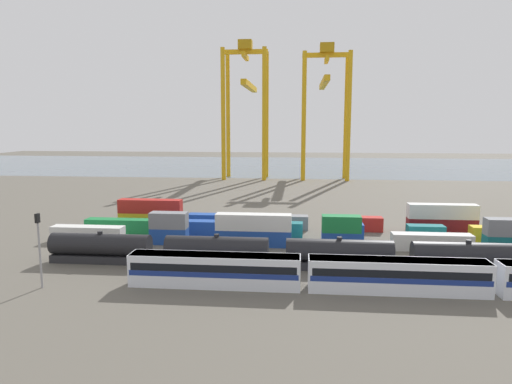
{
  "coord_description": "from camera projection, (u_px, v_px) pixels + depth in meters",
  "views": [
    {
      "loc": [
        -1.68,
        -74.34,
        19.22
      ],
      "look_at": [
        -10.41,
        16.38,
        5.76
      ],
      "focal_mm": 31.81,
      "sensor_mm": 36.0,
      "label": 1
    }
  ],
  "objects": [
    {
      "name": "ground_plane",
      "position": [
        306.0,
        201.0,
        115.24
      ],
      "size": [
        420.0,
        420.0,
        0.0
      ],
      "primitive_type": "plane",
      "color": "#5B564C"
    },
    {
      "name": "harbour_water",
      "position": [
        303.0,
        166.0,
        217.55
      ],
      "size": [
        400.0,
        110.0,
        0.01
      ],
      "primitive_type": "cube",
      "color": "slate",
      "rests_on": "ground_plane"
    },
    {
      "name": "passenger_train",
      "position": [
        398.0,
        274.0,
        52.38
      ],
      "size": [
        63.45,
        3.14,
        3.9
      ],
      "color": "silver",
      "rests_on": "ground_plane"
    },
    {
      "name": "freight_tank_row",
      "position": [
        339.0,
        254.0,
        60.76
      ],
      "size": [
        80.62,
        3.0,
        4.46
      ],
      "color": "#232326",
      "rests_on": "ground_plane"
    },
    {
      "name": "signal_mast",
      "position": [
        39.0,
        241.0,
        53.27
      ],
      "size": [
        0.36,
        0.6,
        9.02
      ],
      "color": "gray",
      "rests_on": "ground_plane"
    },
    {
      "name": "shipping_container_0",
      "position": [
        88.0,
        234.0,
        75.42
      ],
      "size": [
        12.1,
        2.44,
        2.6
      ],
      "primitive_type": "cube",
      "color": "silver",
      "rests_on": "ground_plane"
    },
    {
      "name": "shipping_container_1",
      "position": [
        169.0,
        236.0,
        74.1
      ],
      "size": [
        6.04,
        2.44,
        2.6
      ],
      "primitive_type": "cube",
      "color": "#1C4299",
      "rests_on": "ground_plane"
    },
    {
      "name": "shipping_container_2",
      "position": [
        169.0,
        220.0,
        73.72
      ],
      "size": [
        6.04,
        2.44,
        2.6
      ],
      "primitive_type": "cube",
      "color": "slate",
      "rests_on": "shipping_container_1"
    },
    {
      "name": "shipping_container_3",
      "position": [
        254.0,
        238.0,
        72.78
      ],
      "size": [
        12.1,
        2.44,
        2.6
      ],
      "primitive_type": "cube",
      "color": "#1C4299",
      "rests_on": "ground_plane"
    },
    {
      "name": "shipping_container_4",
      "position": [
        254.0,
        222.0,
        72.4
      ],
      "size": [
        12.1,
        2.44,
        2.6
      ],
      "primitive_type": "cube",
      "color": "silver",
      "rests_on": "shipping_container_3"
    },
    {
      "name": "shipping_container_5",
      "position": [
        341.0,
        240.0,
        71.47
      ],
      "size": [
        6.04,
        2.44,
        2.6
      ],
      "primitive_type": "cube",
      "color": "#1C4299",
      "rests_on": "ground_plane"
    },
    {
      "name": "shipping_container_6",
      "position": [
        341.0,
        224.0,
        71.09
      ],
      "size": [
        6.04,
        2.44,
        2.6
      ],
      "primitive_type": "cube",
      "color": "#197538",
      "rests_on": "shipping_container_5"
    },
    {
      "name": "shipping_container_7",
      "position": [
        432.0,
        242.0,
        70.15
      ],
      "size": [
        12.1,
        2.44,
        2.6
      ],
      "primitive_type": "cube",
      "color": "silver",
      "rests_on": "ground_plane"
    },
    {
      "name": "shipping_container_11",
      "position": [
        120.0,
        226.0,
        81.19
      ],
      "size": [
        12.1,
        2.44,
        2.6
      ],
      "primitive_type": "cube",
      "color": "#197538",
      "rests_on": "ground_plane"
    },
    {
      "name": "shipping_container_12",
      "position": [
        192.0,
        228.0,
        79.93
      ],
      "size": [
        12.1,
        2.44,
        2.6
      ],
      "primitive_type": "cube",
      "color": "#1C4299",
      "rests_on": "ground_plane"
    },
    {
      "name": "shipping_container_13",
      "position": [
        268.0,
        229.0,
        78.67
      ],
      "size": [
        12.1,
        2.44,
        2.6
      ],
      "primitive_type": "cube",
      "color": "#146066",
      "rests_on": "ground_plane"
    },
    {
      "name": "shipping_container_14",
      "position": [
        345.0,
        231.0,
        77.41
      ],
      "size": [
        6.04,
        2.44,
        2.6
      ],
      "primitive_type": "cube",
      "color": "#1C4299",
      "rests_on": "ground_plane"
    },
    {
      "name": "shipping_container_15",
      "position": [
        425.0,
        233.0,
        76.15
      ],
      "size": [
        6.04,
        2.44,
        2.6
      ],
      "primitive_type": "cube",
      "color": "#146066",
      "rests_on": "ground_plane"
    },
    {
      "name": "shipping_container_16",
      "position": [
        508.0,
        235.0,
        74.88
      ],
      "size": [
        12.1,
        2.44,
        2.6
      ],
      "primitive_type": "cube",
      "color": "gold",
      "rests_on": "ground_plane"
    },
    {
      "name": "shipping_container_19",
      "position": [
        151.0,
        219.0,
        86.9
      ],
      "size": [
        12.1,
        2.44,
        2.6
      ],
      "primitive_type": "cube",
      "color": "gold",
      "rests_on": "ground_plane"
    },
    {
      "name": "shipping_container_20",
      "position": [
        150.0,
        206.0,
        86.52
      ],
      "size": [
        12.1,
        2.44,
        2.6
      ],
      "primitive_type": "cube",
      "color": "#AD211C",
      "rests_on": "shipping_container_19"
    },
    {
      "name": "shipping_container_21",
      "position": [
        220.0,
        221.0,
        85.62
      ],
      "size": [
        12.1,
        2.44,
        2.6
      ],
      "primitive_type": "cube",
      "color": "#1C4299",
      "rests_on": "ground_plane"
    },
    {
      "name": "shipping_container_22",
      "position": [
        292.0,
        222.0,
        84.34
      ],
      "size": [
        6.04,
        2.44,
        2.6
      ],
      "primitive_type": "cube",
      "color": "slate",
      "rests_on": "ground_plane"
    },
    {
      "name": "shipping_container_23",
      "position": [
        365.0,
        224.0,
        83.06
      ],
      "size": [
        6.04,
        2.44,
        2.6
      ],
      "primitive_type": "cube",
      "color": "#AD211C",
      "rests_on": "ground_plane"
    },
    {
      "name": "shipping_container_24",
      "position": [
        442.0,
        225.0,
        81.78
      ],
      "size": [
        12.1,
        2.44,
        2.6
      ],
      "primitive_type": "cube",
      "color": "maroon",
      "rests_on": "ground_plane"
    },
    {
      "name": "shipping_container_25",
      "position": [
        442.0,
        211.0,
        81.4
      ],
      "size": [
        12.1,
        2.44,
        2.6
      ],
      "primitive_type": "cube",
      "color": "silver",
      "rests_on": "shipping_container_24"
    },
    {
      "name": "gantry_crane_west",
      "position": [
        246.0,
        97.0,
        164.62
      ],
      "size": [
        15.97,
        39.08,
        48.78
      ],
      "color": "gold",
      "rests_on": "ground_plane"
    },
    {
      "name": "gantry_crane_central",
      "position": [
        325.0,
        98.0,
        162.39
      ],
      "size": [
        16.9,
        41.23,
        47.29
      ],
      "color": "gold",
      "rests_on": "ground_plane"
    }
  ]
}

